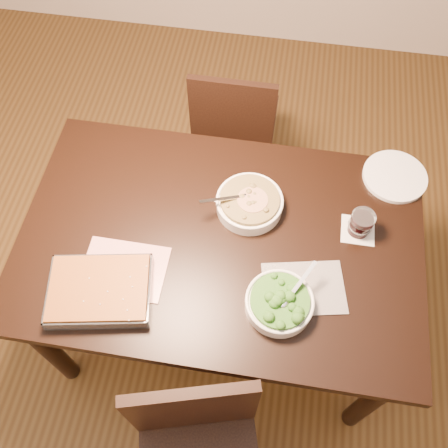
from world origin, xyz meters
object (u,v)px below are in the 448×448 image
object	(u,v)px
dinner_plate	(395,176)
chair_far	(235,123)
broccoli_bowl	(279,303)
baking_dish	(100,291)
wine_tumbler	(361,223)
stew_bowl	(250,203)
table	(220,251)

from	to	relation	value
dinner_plate	chair_far	world-z (taller)	chair_far
broccoli_bowl	dinner_plate	xyz separation A→B (m)	(0.37, 0.57, -0.02)
broccoli_bowl	baking_dish	bearing A→B (deg)	-175.02
broccoli_bowl	chair_far	bearing A→B (deg)	105.90
wine_tumbler	dinner_plate	bearing A→B (deg)	62.71
wine_tumbler	chair_far	bearing A→B (deg)	127.80
baking_dish	stew_bowl	bearing A→B (deg)	33.18
broccoli_bowl	chair_far	size ratio (longest dim) A/B	0.29
stew_bowl	table	bearing A→B (deg)	-119.97
baking_dish	chair_far	bearing A→B (deg)	64.73
wine_tumbler	chair_far	world-z (taller)	wine_tumbler
table	broccoli_bowl	distance (m)	0.34
broccoli_bowl	chair_far	world-z (taller)	broccoli_bowl
baking_dish	wine_tumbler	world-z (taller)	wine_tumbler
baking_dish	wine_tumbler	bearing A→B (deg)	14.30
stew_bowl	wine_tumbler	world-z (taller)	wine_tumbler
table	chair_far	distance (m)	0.82
stew_bowl	broccoli_bowl	world-z (taller)	stew_bowl
broccoli_bowl	baking_dish	world-z (taller)	broccoli_bowl
stew_bowl	broccoli_bowl	size ratio (longest dim) A/B	1.08
wine_tumbler	table	bearing A→B (deg)	-166.96
broccoli_bowl	stew_bowl	bearing A→B (deg)	111.88
stew_bowl	chair_far	size ratio (longest dim) A/B	0.31
wine_tumbler	dinner_plate	world-z (taller)	wine_tumbler
baking_dish	dinner_plate	bearing A→B (deg)	23.15
wine_tumbler	baking_dish	bearing A→B (deg)	-155.48
dinner_plate	chair_far	xyz separation A→B (m)	(-0.66, 0.44, -0.30)
stew_bowl	dinner_plate	distance (m)	0.56
table	broccoli_bowl	bearing A→B (deg)	-43.60
table	wine_tumbler	distance (m)	0.50
baking_dish	dinner_plate	size ratio (longest dim) A/B	1.54
stew_bowl	dinner_plate	world-z (taller)	stew_bowl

